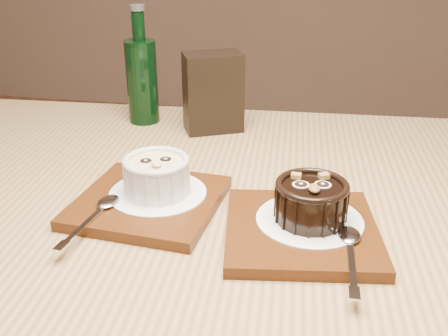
% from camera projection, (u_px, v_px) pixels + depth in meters
% --- Properties ---
extents(table, '(1.23, 0.85, 0.75)m').
position_uv_depth(table, '(217.00, 262.00, 0.74)').
color(table, olive).
rests_on(table, ground).
extents(tray_left, '(0.20, 0.20, 0.01)m').
position_uv_depth(tray_left, '(148.00, 202.00, 0.69)').
color(tray_left, '#4A240C').
rests_on(tray_left, table).
extents(doily_left, '(0.13, 0.13, 0.00)m').
position_uv_depth(doily_left, '(158.00, 193.00, 0.70)').
color(doily_left, white).
rests_on(doily_left, tray_left).
extents(ramekin_white, '(0.09, 0.09, 0.05)m').
position_uv_depth(ramekin_white, '(157.00, 174.00, 0.69)').
color(ramekin_white, silver).
rests_on(ramekin_white, doily_left).
extents(spoon_left, '(0.04, 0.14, 0.01)m').
position_uv_depth(spoon_left, '(94.00, 215.00, 0.64)').
color(spoon_left, silver).
rests_on(spoon_left, tray_left).
extents(tray_right, '(0.20, 0.20, 0.01)m').
position_uv_depth(tray_right, '(301.00, 231.00, 0.63)').
color(tray_right, '#4A240C').
rests_on(tray_right, table).
extents(doily_right, '(0.13, 0.13, 0.00)m').
position_uv_depth(doily_right, '(310.00, 220.00, 0.64)').
color(doily_right, white).
rests_on(doily_right, tray_right).
extents(ramekin_dark, '(0.09, 0.09, 0.05)m').
position_uv_depth(ramekin_dark, '(311.00, 199.00, 0.62)').
color(ramekin_dark, black).
rests_on(ramekin_dark, doily_right).
extents(spoon_right, '(0.03, 0.13, 0.01)m').
position_uv_depth(spoon_right, '(351.00, 252.00, 0.57)').
color(spoon_right, silver).
rests_on(spoon_right, tray_right).
extents(condiment_stand, '(0.12, 0.10, 0.14)m').
position_uv_depth(condiment_stand, '(213.00, 93.00, 0.93)').
color(condiment_stand, black).
rests_on(condiment_stand, table).
extents(green_bottle, '(0.06, 0.06, 0.21)m').
position_uv_depth(green_bottle, '(142.00, 78.00, 0.96)').
color(green_bottle, black).
rests_on(green_bottle, table).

